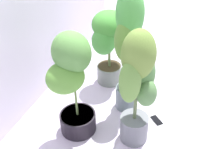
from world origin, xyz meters
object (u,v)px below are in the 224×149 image
Objects in this scene: potted_plant_back_left at (72,81)px; potted_plant_back_right at (109,40)px; potted_plant_front_left at (138,82)px; cell_phone at (156,121)px; potted_plant_center at (130,45)px.

potted_plant_back_left is 0.71m from potted_plant_back_right.
potted_plant_back_right is at bearing 33.88° from potted_plant_front_left.
potted_plant_front_left reaches higher than potted_plant_back_right.
cell_phone is at bearing -28.93° from potted_plant_front_left.
potted_plant_front_left is 0.86× the size of potted_plant_center.
potted_plant_front_left is at bearing 17.02° from cell_phone.
potted_plant_front_left is at bearing -155.21° from potted_plant_center.
cell_phone is at bearing -61.93° from potted_plant_back_left.
potted_plant_front_left is 0.37m from potted_plant_center.
potted_plant_front_left is at bearing -146.12° from potted_plant_back_right.
potted_plant_back_right is 4.74× the size of cell_phone.
potted_plant_back_left is 0.45m from potted_plant_front_left.
potted_plant_back_left is 0.52m from potted_plant_center.
potted_plant_back_right reaches higher than cell_phone.
potted_plant_center reaches higher than potted_plant_back_left.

